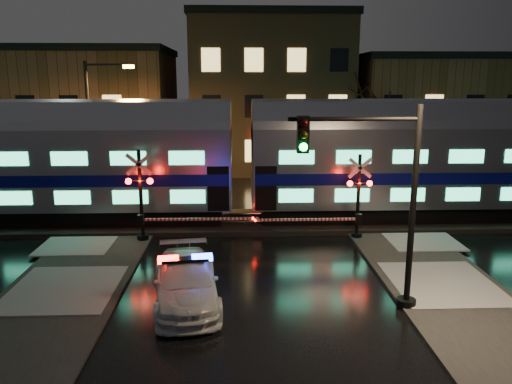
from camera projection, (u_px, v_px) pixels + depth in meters
ground at (253, 259)px, 20.04m from camera, size 120.00×120.00×0.00m
ballast at (250, 222)px, 24.89m from camera, size 90.00×4.20×0.24m
sidewalk_left at (28, 335)px, 13.95m from camera, size 4.00×20.00×0.12m
sidewalk_right at (484, 327)px, 14.42m from camera, size 4.00×20.00×0.12m
building_left at (83, 112)px, 40.04m from camera, size 14.00×10.00×9.00m
building_mid at (269, 96)px, 40.79m from camera, size 12.00×11.00×11.50m
building_right at (426, 114)px, 41.10m from camera, size 12.00×10.00×8.50m
train at (242, 157)px, 24.16m from camera, size 51.00×3.12×5.92m
police_car at (186, 282)px, 15.97m from camera, size 2.64×5.14×1.59m
crossing_signal_right at (350, 206)px, 22.09m from camera, size 5.46×0.64×3.87m
crossing_signal_left at (149, 205)px, 21.76m from camera, size 5.82×0.66×4.12m
traffic_light at (381, 205)px, 14.90m from camera, size 4.11×0.72×6.36m
streetlight at (95, 124)px, 27.50m from camera, size 2.69×0.28×8.04m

